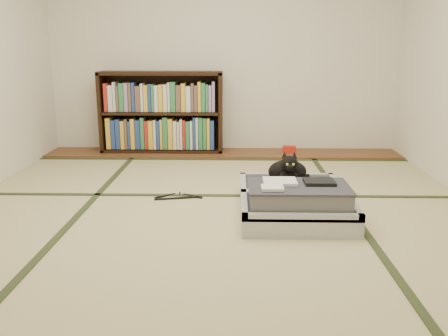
{
  "coord_description": "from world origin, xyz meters",
  "views": [
    {
      "loc": [
        0.14,
        -3.32,
        1.18
      ],
      "look_at": [
        0.05,
        0.35,
        0.25
      ],
      "focal_mm": 38.0,
      "sensor_mm": 36.0,
      "label": 1
    }
  ],
  "objects": [
    {
      "name": "cat",
      "position": [
        0.55,
        0.26,
        0.25
      ],
      "size": [
        0.34,
        0.35,
        0.28
      ],
      "color": "black",
      "rests_on": "suitcase"
    },
    {
      "name": "bookcase",
      "position": [
        -0.7,
        2.07,
        0.45
      ],
      "size": [
        1.39,
        0.32,
        0.92
      ],
      "color": "black",
      "rests_on": "wood_strip"
    },
    {
      "name": "hanger",
      "position": [
        -0.32,
        0.34,
        0.01
      ],
      "size": [
        0.39,
        0.21,
        0.01
      ],
      "color": "black",
      "rests_on": "floor"
    },
    {
      "name": "wood_strip",
      "position": [
        0.0,
        2.0,
        0.01
      ],
      "size": [
        4.0,
        0.5,
        0.02
      ],
      "primitive_type": "cube",
      "color": "brown",
      "rests_on": "ground"
    },
    {
      "name": "red_item",
      "position": [
        0.76,
        2.03,
        0.06
      ],
      "size": [
        0.16,
        0.11,
        0.07
      ],
      "primitive_type": "cube",
      "rotation": [
        0.0,
        0.0,
        -0.17
      ],
      "color": "red",
      "rests_on": "wood_strip"
    },
    {
      "name": "cable_coil",
      "position": [
        0.73,
        0.29,
        0.16
      ],
      "size": [
        0.11,
        0.11,
        0.03
      ],
      "color": "white",
      "rests_on": "suitcase"
    },
    {
      "name": "floor",
      "position": [
        0.0,
        0.0,
        0.0
      ],
      "size": [
        4.5,
        4.5,
        0.0
      ],
      "primitive_type": "plane",
      "color": "#C6B884",
      "rests_on": "ground"
    },
    {
      "name": "room_shell",
      "position": [
        0.0,
        0.0,
        1.46
      ],
      "size": [
        4.5,
        4.5,
        4.5
      ],
      "color": "white",
      "rests_on": "ground"
    },
    {
      "name": "suitcase",
      "position": [
        0.57,
        -0.03,
        0.11
      ],
      "size": [
        0.78,
        1.03,
        0.31
      ],
      "color": "silver",
      "rests_on": "floor"
    },
    {
      "name": "tatami_borders",
      "position": [
        0.0,
        0.49,
        0.0
      ],
      "size": [
        4.0,
        4.5,
        0.01
      ],
      "color": "#2D381E",
      "rests_on": "ground"
    }
  ]
}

